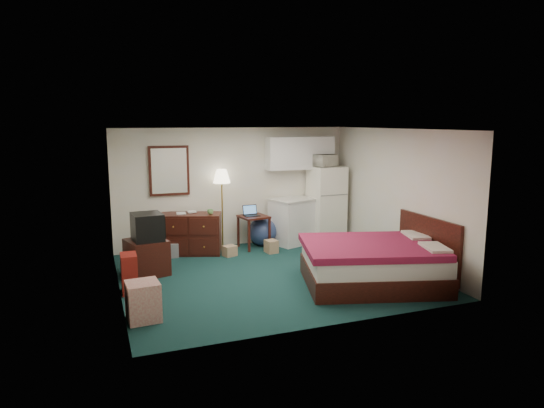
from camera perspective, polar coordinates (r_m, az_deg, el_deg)
name	(u,v)px	position (r m, az deg, el deg)	size (l,w,h in m)	color
floor	(271,275)	(8.50, -0.17, -8.33)	(5.00, 4.50, 0.01)	#17383A
ceiling	(270,129)	(8.08, -0.18, 8.78)	(5.00, 4.50, 0.01)	silver
walls	(271,204)	(8.20, -0.17, 0.01)	(5.01, 4.51, 2.50)	silver
mirror	(169,171)	(9.95, -12.01, 3.85)	(0.80, 0.06, 1.00)	white
upper_cabinets	(300,153)	(10.57, 3.31, 6.01)	(1.50, 0.35, 0.70)	white
headboard	(428,246)	(8.64, 17.88, -4.70)	(0.06, 1.56, 1.00)	black
dresser	(191,234)	(9.85, -9.56, -3.46)	(1.20, 0.54, 0.82)	black
floor_lamp	(222,209)	(10.11, -5.88, -0.60)	(0.36, 0.36, 1.66)	gold
desk	(254,232)	(10.17, -2.17, -3.29)	(0.54, 0.54, 0.69)	black
exercise_ball	(262,232)	(10.37, -1.13, -3.26)	(0.60, 0.60, 0.60)	navy
kitchen_counter	(293,222)	(10.53, 2.48, -2.08)	(0.87, 0.67, 0.96)	white
fridge	(326,204)	(10.76, 6.39, 0.02)	(0.68, 0.68, 1.66)	white
bed	(372,264)	(8.09, 11.73, -6.95)	(2.14, 1.67, 0.68)	maroon
tv_stand	(147,257)	(8.73, -14.52, -6.06)	(0.61, 0.67, 0.61)	black
suitcase	(129,273)	(7.89, -16.44, -7.84)	(0.24, 0.38, 0.62)	maroon
retail_box	(143,301)	(6.81, -14.92, -10.99)	(0.42, 0.42, 0.53)	beige
file_bin	(168,250)	(9.75, -12.19, -5.31)	(0.40, 0.30, 0.28)	slate
cardboard_box_a	(230,251)	(9.65, -5.01, -5.51)	(0.24, 0.21, 0.21)	tan
cardboard_box_b	(271,246)	(9.85, -0.09, -5.01)	(0.22, 0.26, 0.26)	tan
laptop	(252,211)	(10.05, -2.41, -0.82)	(0.31, 0.25, 0.21)	black
crt_tv	(147,227)	(8.58, -14.46, -2.62)	(0.51, 0.55, 0.47)	black
microwave	(325,159)	(10.57, 6.30, 5.27)	(0.48, 0.27, 0.33)	white
book_a	(176,208)	(9.76, -11.20, -0.45)	(0.18, 0.02, 0.25)	tan
book_b	(188,207)	(9.88, -9.91, -0.35)	(0.17, 0.02, 0.23)	tan
mug	(210,211)	(9.64, -7.27, -0.85)	(0.12, 0.10, 0.12)	#659E54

